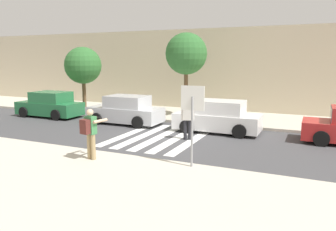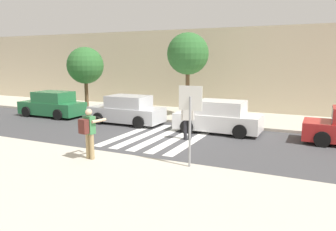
% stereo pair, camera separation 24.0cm
% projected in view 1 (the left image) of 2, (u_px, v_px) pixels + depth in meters
% --- Properties ---
extents(ground_plane, '(120.00, 120.00, 0.00)m').
position_uv_depth(ground_plane, '(158.00, 138.00, 14.73)').
color(ground_plane, '#424244').
extents(sidewalk_near, '(60.00, 6.00, 0.14)m').
position_uv_depth(sidewalk_near, '(60.00, 183.00, 9.15)').
color(sidewalk_near, beige).
rests_on(sidewalk_near, ground).
extents(sidewalk_far, '(60.00, 4.80, 0.14)m').
position_uv_depth(sidewalk_far, '(201.00, 116.00, 20.11)').
color(sidewalk_far, beige).
rests_on(sidewalk_far, ground).
extents(building_facade_far, '(56.00, 4.00, 5.53)m').
position_uv_depth(building_facade_far, '(221.00, 70.00, 23.61)').
color(building_facade_far, beige).
rests_on(building_facade_far, ground).
extents(crosswalk_stripe_0, '(0.44, 5.20, 0.01)m').
position_uv_depth(crosswalk_stripe_0, '(129.00, 134.00, 15.56)').
color(crosswalk_stripe_0, silver).
rests_on(crosswalk_stripe_0, ground).
extents(crosswalk_stripe_1, '(0.44, 5.20, 0.01)m').
position_uv_depth(crosswalk_stripe_1, '(144.00, 135.00, 15.23)').
color(crosswalk_stripe_1, silver).
rests_on(crosswalk_stripe_1, ground).
extents(crosswalk_stripe_2, '(0.44, 5.20, 0.01)m').
position_uv_depth(crosswalk_stripe_2, '(160.00, 137.00, 14.91)').
color(crosswalk_stripe_2, silver).
rests_on(crosswalk_stripe_2, ground).
extents(crosswalk_stripe_3, '(0.44, 5.20, 0.01)m').
position_uv_depth(crosswalk_stripe_3, '(176.00, 139.00, 14.58)').
color(crosswalk_stripe_3, silver).
rests_on(crosswalk_stripe_3, ground).
extents(crosswalk_stripe_4, '(0.44, 5.20, 0.01)m').
position_uv_depth(crosswalk_stripe_4, '(193.00, 140.00, 14.26)').
color(crosswalk_stripe_4, silver).
rests_on(crosswalk_stripe_4, ground).
extents(stop_sign, '(0.76, 0.08, 2.55)m').
position_uv_depth(stop_sign, '(192.00, 108.00, 10.08)').
color(stop_sign, gray).
rests_on(stop_sign, sidewalk_near).
extents(photographer_with_backpack, '(0.69, 0.91, 1.72)m').
position_uv_depth(photographer_with_backpack, '(90.00, 130.00, 10.94)').
color(photographer_with_backpack, tan).
rests_on(photographer_with_backpack, sidewalk_near).
extents(pedestrian_crossing, '(0.56, 0.33, 1.72)m').
position_uv_depth(pedestrian_crossing, '(188.00, 118.00, 14.27)').
color(pedestrian_crossing, '#232328').
rests_on(pedestrian_crossing, ground).
extents(parked_car_green, '(4.10, 1.92, 1.55)m').
position_uv_depth(parked_car_green, '(50.00, 105.00, 20.12)').
color(parked_car_green, '#236B3D').
rests_on(parked_car_green, ground).
extents(parked_car_silver, '(4.10, 1.92, 1.55)m').
position_uv_depth(parked_car_silver, '(126.00, 111.00, 17.92)').
color(parked_car_silver, '#B7BABF').
rests_on(parked_car_silver, ground).
extents(parked_car_white, '(4.10, 1.92, 1.55)m').
position_uv_depth(parked_car_white, '(218.00, 117.00, 15.81)').
color(parked_car_white, white).
rests_on(parked_car_white, ground).
extents(street_tree_west, '(2.37, 2.37, 4.16)m').
position_uv_depth(street_tree_west, '(83.00, 66.00, 21.12)').
color(street_tree_west, brown).
rests_on(street_tree_west, sidewalk_far).
extents(street_tree_center, '(2.43, 2.43, 4.90)m').
position_uv_depth(street_tree_center, '(186.00, 54.00, 19.02)').
color(street_tree_center, brown).
rests_on(street_tree_center, sidewalk_far).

